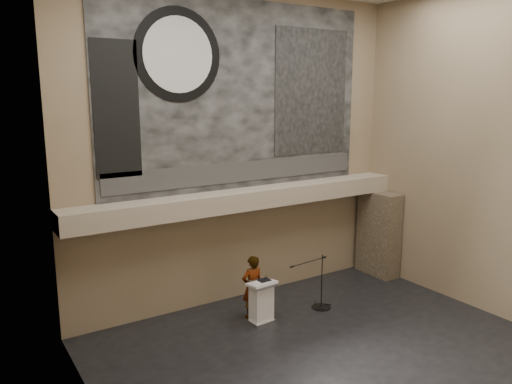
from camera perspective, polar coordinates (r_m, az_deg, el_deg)
floor at (r=11.94m, az=8.73°, el=-17.89°), size 10.00×10.00×0.00m
wall_back at (r=13.75m, az=-1.80°, el=4.85°), size 10.00×0.02×8.50m
wall_left at (r=8.14m, az=-17.80°, el=-0.19°), size 0.02×8.00×8.50m
wall_right at (r=14.36m, az=24.49°, el=4.11°), size 0.02×8.00×8.50m
soffit at (r=13.63m, az=-0.91°, el=-0.75°), size 10.00×0.80×0.50m
sprinkler_left at (r=12.90m, az=-6.85°, el=-2.80°), size 0.04×0.04×0.06m
sprinkler_right at (r=14.71m, az=5.51°, el=-1.02°), size 0.04×0.04×0.06m
banner at (r=13.64m, az=-1.77°, el=10.90°), size 8.00×0.05×5.00m
banner_text_strip at (r=13.78m, az=-1.64°, el=2.34°), size 7.76×0.02×0.55m
banner_clock_rim at (r=12.81m, az=-8.89°, el=15.22°), size 2.30×0.02×2.30m
banner_clock_face at (r=12.79m, az=-8.85°, el=15.23°), size 1.84×0.02×1.84m
banner_building_print at (r=14.98m, az=6.37°, el=11.25°), size 2.60×0.02×3.60m
banner_brick_print at (r=12.22m, az=-15.66°, el=9.03°), size 1.10×0.02×3.20m
stone_pier at (r=16.55m, az=13.83°, el=-4.61°), size 0.60×1.40×2.70m
lectern at (r=13.00m, az=0.62°, el=-12.49°), size 0.72×0.54×1.13m
binder at (r=12.85m, az=0.95°, el=-10.05°), size 0.31×0.25×0.04m
papers at (r=12.73m, az=0.43°, el=-10.34°), size 0.20×0.27×0.00m
speaker_person at (r=13.18m, az=-0.42°, el=-10.79°), size 0.62×0.41×1.68m
mic_stand at (r=14.04m, az=7.35°, el=-12.18°), size 1.43×0.52×1.52m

